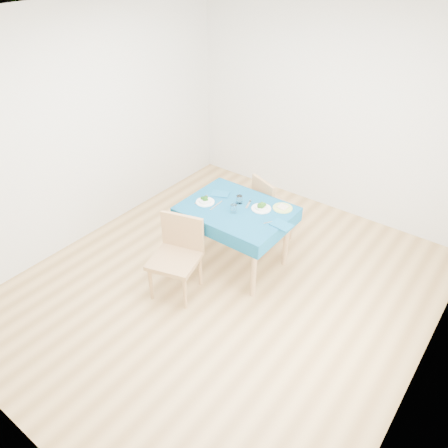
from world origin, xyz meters
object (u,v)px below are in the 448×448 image
Objects in this scene: bowl_near at (205,200)px; chair_far at (274,202)px; table at (236,236)px; chair_near at (174,248)px; side_plate at (283,208)px; bowl_far at (261,206)px.

chair_far is at bearing 64.45° from bowl_near.
chair_far is at bearing 85.63° from table.
chair_far is (0.05, 0.71, 0.12)m from table.
side_plate is at bearing 43.30° from chair_near.
bowl_near is 0.84m from side_plate.
side_plate is (0.74, 0.41, -0.03)m from bowl_near.
chair_far reaches higher than bowl_far.
bowl_far is (0.45, 0.91, 0.20)m from chair_near.
table is at bearing -147.24° from bowl_far.
chair_far is (0.28, 1.48, -0.09)m from chair_near.
side_plate is (0.40, 0.29, 0.38)m from table.
chair_near is 5.54× the size of side_plate.
bowl_near is 0.96× the size of side_plate.
bowl_far is (0.22, 0.14, 0.41)m from table.
chair_near is at bearing -79.80° from bowl_near.
bowl_near is (-0.39, -0.83, 0.29)m from chair_far.
chair_near is 1.24m from side_plate.
chair_far is 0.66m from bowl_far.
chair_far reaches higher than table.
bowl_far reaches higher than bowl_near.
bowl_far is 0.23m from side_plate.
side_plate is (0.62, 1.06, 0.18)m from chair_near.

